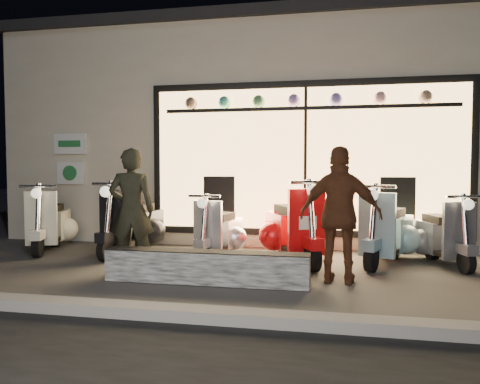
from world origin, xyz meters
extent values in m
plane|color=#383533|center=(0.00, 0.00, 0.00)|extent=(40.00, 40.00, 0.00)
cube|color=slate|center=(0.00, -2.00, 0.06)|extent=(40.00, 0.25, 0.12)
cube|color=beige|center=(0.00, 5.00, 2.00)|extent=(10.00, 6.00, 4.00)
cube|color=black|center=(0.00, 5.00, 4.10)|extent=(10.20, 6.20, 0.20)
cube|color=black|center=(0.80, 1.98, 1.55)|extent=(5.45, 0.06, 2.65)
cube|color=#FFBF6B|center=(0.80, 1.94, 1.55)|extent=(5.20, 0.04, 2.40)
cube|color=black|center=(0.80, 1.90, 2.40)|extent=(4.90, 0.06, 0.06)
cube|color=white|center=(-3.60, 1.96, 1.85)|extent=(0.65, 0.04, 0.38)
cube|color=white|center=(-3.60, 1.96, 1.30)|extent=(0.55, 0.04, 0.42)
cube|color=black|center=(-0.23, -0.65, 0.20)|extent=(2.50, 0.28, 0.40)
cylinder|color=black|center=(-0.56, 0.35, 0.16)|extent=(0.14, 0.33, 0.32)
cylinder|color=black|center=(-0.43, 1.29, 0.16)|extent=(0.16, 0.33, 0.32)
cube|color=silver|center=(-0.54, 0.55, 0.53)|extent=(0.44, 0.13, 0.78)
cube|color=silver|center=(-0.45, 1.19, 0.36)|extent=(0.49, 0.71, 0.44)
cube|color=black|center=(-0.46, 1.10, 0.63)|extent=(0.34, 0.56, 0.11)
sphere|color=#FFF2CC|center=(-0.57, 0.34, 0.90)|extent=(0.16, 0.16, 0.14)
cylinder|color=black|center=(1.01, 0.25, 0.20)|extent=(0.27, 0.40, 0.39)
cylinder|color=black|center=(0.53, 1.29, 0.20)|extent=(0.29, 0.41, 0.39)
cube|color=red|center=(0.90, 0.47, 0.64)|extent=(0.51, 0.29, 0.94)
cube|color=red|center=(0.57, 1.19, 0.44)|extent=(0.77, 0.93, 0.53)
cube|color=black|center=(0.62, 1.08, 0.76)|extent=(0.56, 0.72, 0.14)
sphere|color=#FFF2CC|center=(1.01, 0.24, 1.09)|extent=(0.23, 0.23, 0.17)
cylinder|color=black|center=(-2.04, 0.32, 0.19)|extent=(0.15, 0.39, 0.38)
cylinder|color=black|center=(-1.91, 1.41, 0.19)|extent=(0.18, 0.39, 0.38)
cube|color=black|center=(-2.01, 0.55, 0.62)|extent=(0.51, 0.14, 0.91)
cube|color=black|center=(-1.92, 1.30, 0.42)|extent=(0.55, 0.82, 0.51)
cube|color=black|center=(-1.93, 1.19, 0.73)|extent=(0.38, 0.65, 0.13)
sphere|color=#FFF2CC|center=(-2.04, 0.31, 1.05)|extent=(0.18, 0.18, 0.17)
cylinder|color=black|center=(-3.24, 0.40, 0.18)|extent=(0.22, 0.38, 0.36)
cylinder|color=black|center=(-3.59, 1.40, 0.18)|extent=(0.24, 0.38, 0.36)
cube|color=beige|center=(-3.32, 0.61, 0.59)|extent=(0.48, 0.23, 0.87)
cube|color=beige|center=(-3.56, 1.30, 0.40)|extent=(0.67, 0.85, 0.49)
cube|color=black|center=(-3.52, 1.20, 0.70)|extent=(0.48, 0.66, 0.13)
sphere|color=#FFF2CC|center=(-3.24, 0.39, 1.01)|extent=(0.20, 0.20, 0.16)
cylinder|color=black|center=(1.78, 0.38, 0.19)|extent=(0.24, 0.39, 0.37)
cylinder|color=black|center=(2.18, 1.40, 0.19)|extent=(0.26, 0.39, 0.37)
cube|color=#7BA2AF|center=(1.86, 0.60, 0.61)|extent=(0.50, 0.26, 0.90)
cube|color=#7BA2AF|center=(2.14, 1.30, 0.42)|extent=(0.71, 0.88, 0.50)
cube|color=black|center=(2.10, 1.20, 0.72)|extent=(0.51, 0.68, 0.13)
sphere|color=#FFF2CC|center=(1.78, 0.37, 1.04)|extent=(0.21, 0.21, 0.16)
cylinder|color=black|center=(3.00, 0.51, 0.17)|extent=(0.18, 0.34, 0.33)
cylinder|color=black|center=(2.76, 1.45, 0.17)|extent=(0.20, 0.35, 0.33)
cube|color=#585A60|center=(2.95, 0.71, 0.54)|extent=(0.45, 0.18, 0.80)
cube|color=#585A60|center=(2.78, 1.36, 0.37)|extent=(0.57, 0.76, 0.45)
cube|color=black|center=(2.81, 1.26, 0.64)|extent=(0.40, 0.60, 0.12)
sphere|color=#FFF2CC|center=(3.01, 0.50, 0.92)|extent=(0.18, 0.18, 0.15)
imported|color=black|center=(-1.40, -0.19, 0.83)|extent=(0.69, 0.54, 1.67)
imported|color=#59301C|center=(1.36, -0.31, 0.83)|extent=(1.02, 0.51, 1.67)
camera|label=1|loc=(1.27, -6.06, 1.42)|focal=35.00mm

